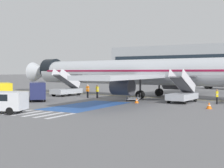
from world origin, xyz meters
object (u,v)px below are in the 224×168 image
object	(u,v)px
boarding_stairs_forward	(67,89)
service_van_0	(37,90)
ground_crew_1	(217,96)
service_van_2	(0,100)
boarding_stairs_aft	(182,94)
airliner	(144,72)
ground_crew_0	(97,90)
traffic_cone_1	(137,101)
baggage_cart	(134,99)
traffic_cone_0	(209,106)
service_van_1	(3,88)
ground_crew_2	(88,90)

from	to	relation	value
boarding_stairs_forward	service_van_0	bearing A→B (deg)	-73.35
ground_crew_1	service_van_2	bearing A→B (deg)	-61.10
boarding_stairs_aft	airliner	bearing A→B (deg)	149.36
ground_crew_0	boarding_stairs_forward	bearing A→B (deg)	-164.72
airliner	ground_crew_0	world-z (taller)	airliner
ground_crew_1	traffic_cone_1	bearing A→B (deg)	-87.72
baggage_cart	boarding_stairs_aft	bearing A→B (deg)	-10.42
airliner	baggage_cart	world-z (taller)	airliner
boarding_stairs_aft	service_van_2	xyz separation A→B (m)	(-10.85, -16.77, 0.15)
airliner	service_van_0	world-z (taller)	airliner
ground_crew_1	ground_crew_0	bearing A→B (deg)	-111.05
traffic_cone_0	boarding_stairs_forward	bearing A→B (deg)	164.05
boarding_stairs_aft	service_van_2	bearing A→B (deg)	-118.41
boarding_stairs_forward	boarding_stairs_aft	size ratio (longest dim) A/B	1.00
baggage_cart	traffic_cone_0	distance (m)	10.78
service_van_0	baggage_cart	xyz separation A→B (m)	(10.13, 5.97, -1.09)
traffic_cone_0	baggage_cart	bearing A→B (deg)	157.22
service_van_2	baggage_cart	size ratio (longest dim) A/B	1.62
boarding_stairs_forward	ground_crew_0	world-z (taller)	boarding_stairs_forward
boarding_stairs_aft	service_van_0	size ratio (longest dim) A/B	1.14
boarding_stairs_forward	ground_crew_0	distance (m)	6.07
service_van_1	traffic_cone_0	xyz separation A→B (m)	(30.27, -1.95, -0.84)
service_van_2	service_van_0	bearing A→B (deg)	5.77
ground_crew_0	traffic_cone_0	distance (m)	16.66
boarding_stairs_forward	ground_crew_2	size ratio (longest dim) A/B	2.96
ground_crew_2	traffic_cone_0	size ratio (longest dim) A/B	2.90
boarding_stairs_forward	ground_crew_2	distance (m)	5.02
boarding_stairs_aft	traffic_cone_1	bearing A→B (deg)	-137.57
service_van_1	traffic_cone_0	bearing A→B (deg)	121.10
service_van_0	traffic_cone_0	distance (m)	20.18
ground_crew_0	baggage_cart	bearing A→B (deg)	16.20
baggage_cart	service_van_0	bearing A→B (deg)	-166.33
service_van_1	ground_crew_2	bearing A→B (deg)	136.35
traffic_cone_0	traffic_cone_1	world-z (taller)	traffic_cone_0
airliner	service_van_2	distance (m)	22.13
traffic_cone_1	traffic_cone_0	bearing A→B (deg)	-10.32
service_van_2	ground_crew_2	bearing A→B (deg)	-13.92
ground_crew_0	boarding_stairs_aft	bearing A→B (deg)	24.09
baggage_cart	ground_crew_1	bearing A→B (deg)	-13.14
service_van_1	ground_crew_1	xyz separation A→B (m)	(30.08, 2.86, -0.23)
boarding_stairs_aft	service_van_1	bearing A→B (deg)	-169.22
ground_crew_0	ground_crew_2	distance (m)	1.31
boarding_stairs_forward	baggage_cart	world-z (taller)	boarding_stairs_forward
service_van_0	traffic_cone_1	xyz separation A→B (m)	(11.76, 3.31, -1.06)
baggage_cart	ground_crew_2	bearing A→B (deg)	159.26
boarding_stairs_forward	traffic_cone_1	distance (m)	14.32
service_van_1	traffic_cone_1	world-z (taller)	service_van_1
ground_crew_0	ground_crew_2	bearing A→B (deg)	-132.38
boarding_stairs_aft	service_van_0	bearing A→B (deg)	-153.01
boarding_stairs_forward	service_van_2	size ratio (longest dim) A/B	1.13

